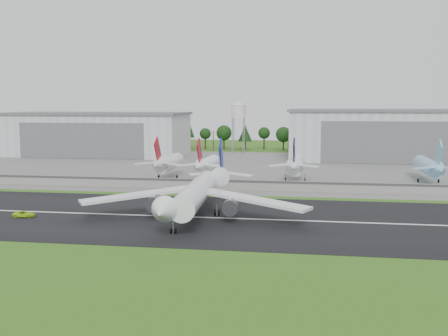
% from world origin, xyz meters
% --- Properties ---
extents(ground, '(600.00, 600.00, 0.00)m').
position_xyz_m(ground, '(0.00, 0.00, 0.00)').
color(ground, '#2A6016').
rests_on(ground, ground).
extents(runway, '(320.00, 60.00, 0.10)m').
position_xyz_m(runway, '(0.00, 10.00, 0.05)').
color(runway, black).
rests_on(runway, ground).
extents(runway_centerline, '(220.00, 1.00, 0.02)m').
position_xyz_m(runway_centerline, '(0.00, 10.00, 0.11)').
color(runway_centerline, white).
rests_on(runway_centerline, runway).
extents(apron, '(320.00, 150.00, 0.10)m').
position_xyz_m(apron, '(0.00, 120.00, 0.05)').
color(apron, slate).
rests_on(apron, ground).
extents(blast_fence, '(240.00, 0.61, 3.50)m').
position_xyz_m(blast_fence, '(0.00, 54.99, 1.81)').
color(blast_fence, gray).
rests_on(blast_fence, ground).
extents(hangar_west, '(97.00, 44.00, 23.20)m').
position_xyz_m(hangar_west, '(-80.00, 164.92, 11.63)').
color(hangar_west, silver).
rests_on(hangar_west, ground).
extents(hangar_east, '(102.00, 47.00, 25.20)m').
position_xyz_m(hangar_east, '(75.00, 164.92, 12.63)').
color(hangar_east, silver).
rests_on(hangar_east, ground).
extents(water_tower, '(8.40, 8.40, 29.40)m').
position_xyz_m(water_tower, '(-5.00, 185.00, 24.55)').
color(water_tower, '#99999E').
rests_on(water_tower, ground).
extents(utility_poles, '(230.00, 3.00, 12.00)m').
position_xyz_m(utility_poles, '(0.00, 200.00, 0.00)').
color(utility_poles, black).
rests_on(utility_poles, ground).
extents(treeline, '(320.00, 16.00, 22.00)m').
position_xyz_m(treeline, '(0.00, 215.00, 0.00)').
color(treeline, black).
rests_on(treeline, ground).
extents(main_airliner, '(57.14, 59.25, 18.17)m').
position_xyz_m(main_airliner, '(8.82, 9.56, 4.89)').
color(main_airliner, white).
rests_on(main_airliner, runway).
extents(ground_vehicle, '(5.88, 3.66, 1.52)m').
position_xyz_m(ground_vehicle, '(-33.54, 3.15, 0.86)').
color(ground_vehicle, '#A6E11A').
rests_on(ground_vehicle, runway).
extents(parked_jet_red_a, '(7.36, 31.29, 16.64)m').
position_xyz_m(parked_jet_red_a, '(-16.81, 76.56, 6.14)').
color(parked_jet_red_a, silver).
rests_on(parked_jet_red_a, ground).
extents(parked_jet_red_b, '(7.36, 31.29, 16.35)m').
position_xyz_m(parked_jet_red_b, '(-1.89, 76.51, 5.87)').
color(parked_jet_red_b, white).
rests_on(parked_jet_red_b, ground).
extents(parked_jet_navy, '(7.36, 31.29, 16.82)m').
position_xyz_m(parked_jet_navy, '(30.63, 76.58, 6.31)').
color(parked_jet_navy, white).
rests_on(parked_jet_navy, ground).
extents(parked_jet_skyblue, '(7.36, 37.29, 16.53)m').
position_xyz_m(parked_jet_skyblue, '(77.58, 81.54, 5.99)').
color(parked_jet_skyblue, '#8BCBF1').
rests_on(parked_jet_skyblue, ground).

